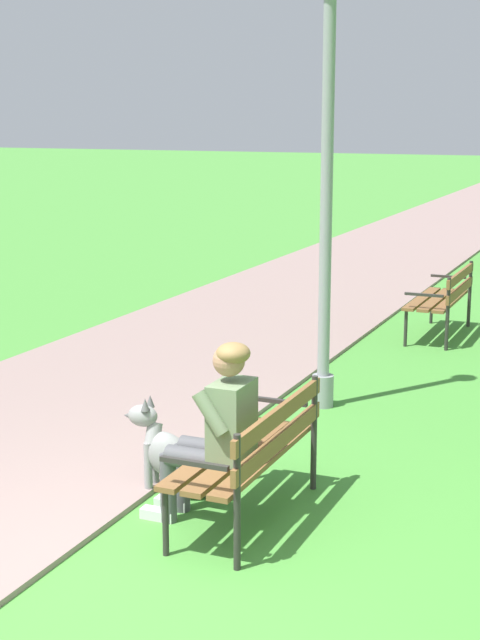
{
  "coord_description": "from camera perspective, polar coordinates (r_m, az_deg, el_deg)",
  "views": [
    {
      "loc": [
        2.75,
        -4.37,
        2.67
      ],
      "look_at": [
        -0.53,
        3.18,
        0.9
      ],
      "focal_mm": 53.88,
      "sensor_mm": 36.0,
      "label": 1
    }
  ],
  "objects": [
    {
      "name": "paved_path",
      "position": [
        28.89,
        13.95,
        6.53
      ],
      "size": [
        3.26,
        60.0,
        0.04
      ],
      "primitive_type": "cube",
      "color": "gray",
      "rests_on": "ground"
    },
    {
      "name": "park_bench_mid",
      "position": [
        11.91,
        12.05,
        1.44
      ],
      "size": [
        0.55,
        1.5,
        0.85
      ],
      "color": "brown",
      "rests_on": "ground"
    },
    {
      "name": "dog_grey",
      "position": [
        6.93,
        -3.94,
        -8.24
      ],
      "size": [
        0.83,
        0.31,
        0.71
      ],
      "color": "gray",
      "rests_on": "ground"
    },
    {
      "name": "ground_plane",
      "position": [
        5.81,
        -7.99,
        -15.34
      ],
      "size": [
        120.0,
        120.0,
        0.0
      ],
      "primitive_type": "plane",
      "color": "#478E38"
    },
    {
      "name": "lamp_post_near",
      "position": [
        8.64,
        5.17,
        7.9
      ],
      "size": [
        0.24,
        0.24,
        3.93
      ],
      "color": "gray",
      "rests_on": "ground"
    },
    {
      "name": "park_bench_near",
      "position": [
        6.38,
        0.82,
        -7.62
      ],
      "size": [
        0.55,
        1.5,
        0.85
      ],
      "color": "brown",
      "rests_on": "ground"
    },
    {
      "name": "person_seated_on_near_bench",
      "position": [
        6.29,
        -1.4,
        -6.3
      ],
      "size": [
        0.74,
        0.49,
        1.25
      ],
      "color": "#4C4C51",
      "rests_on": "ground"
    }
  ]
}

